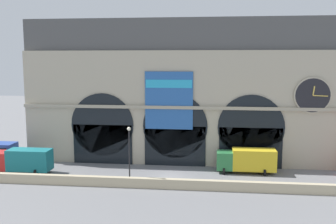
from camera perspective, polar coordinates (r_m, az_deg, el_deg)
ground_plane at (r=47.86m, az=0.51°, el=-9.75°), size 200.00×200.00×0.00m
quay_parapet_wall at (r=43.39m, az=-0.12°, el=-10.83°), size 90.00×0.70×1.15m
station_building at (r=53.01m, az=1.35°, el=2.73°), size 42.88×4.84×20.17m
box_truck_west at (r=52.35m, az=-21.14°, el=-6.81°), size 7.50×2.91×3.12m
box_truck_mideast at (r=49.98m, az=11.87°, el=-7.13°), size 7.50×2.91×3.12m
street_lamp_quayside at (r=43.81m, az=-5.91°, el=-5.47°), size 0.44×0.44×6.90m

